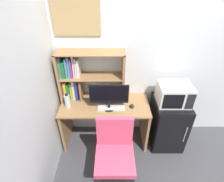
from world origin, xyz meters
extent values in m
cube|color=silver|center=(0.40, 0.02, 1.30)|extent=(6.40, 0.04, 2.60)
cube|color=#997047|center=(-0.90, -0.29, 0.75)|extent=(1.29, 0.58, 0.03)
cube|color=#997047|center=(-1.53, -0.29, 0.37)|extent=(0.04, 0.52, 0.73)
cube|color=#997047|center=(-0.28, -0.29, 0.37)|extent=(0.04, 0.52, 0.73)
cube|color=#997047|center=(-1.53, -0.14, 1.13)|extent=(0.03, 0.28, 0.75)
cube|color=#997047|center=(-0.64, -0.14, 1.13)|extent=(0.03, 0.28, 0.75)
cube|color=#997047|center=(-1.09, -0.14, 1.50)|extent=(0.92, 0.28, 0.01)
cube|color=#997047|center=(-1.09, -0.14, 1.14)|extent=(0.86, 0.28, 0.01)
cube|color=purple|center=(-1.51, -0.12, 0.93)|extent=(0.02, 0.20, 0.34)
cube|color=gold|center=(-1.48, -0.13, 0.91)|extent=(0.03, 0.24, 0.31)
cube|color=#197233|center=(-1.44, -0.12, 0.90)|extent=(0.03, 0.22, 0.28)
cube|color=gold|center=(-1.41, -0.10, 0.89)|extent=(0.03, 0.16, 0.27)
cube|color=silver|center=(-1.37, -0.11, 0.92)|extent=(0.04, 0.18, 0.31)
cube|color=navy|center=(-1.32, -0.12, 0.92)|extent=(0.04, 0.20, 0.32)
cube|color=#B21E1E|center=(-1.29, -0.11, 0.92)|extent=(0.02, 0.17, 0.31)
cube|color=brown|center=(-1.26, -0.12, 0.92)|extent=(0.03, 0.22, 0.32)
cube|color=teal|center=(-1.50, -0.11, 1.29)|extent=(0.03, 0.19, 0.29)
cube|color=#197233|center=(-1.46, -0.12, 1.26)|extent=(0.04, 0.22, 0.24)
cube|color=teal|center=(-1.42, -0.12, 1.28)|extent=(0.02, 0.20, 0.28)
cube|color=teal|center=(-1.39, -0.11, 1.29)|extent=(0.03, 0.19, 0.29)
cube|color=purple|center=(-1.35, -0.12, 1.28)|extent=(0.02, 0.21, 0.27)
cube|color=silver|center=(-1.33, -0.11, 1.30)|extent=(0.02, 0.17, 0.32)
cube|color=silver|center=(-1.30, -0.11, 1.28)|extent=(0.02, 0.17, 0.27)
cube|color=silver|center=(-1.26, -0.11, 1.27)|extent=(0.03, 0.18, 0.26)
cylinder|color=black|center=(-0.84, -0.39, 0.77)|extent=(0.17, 0.17, 0.02)
cylinder|color=black|center=(-0.84, -0.39, 0.82)|extent=(0.04, 0.04, 0.09)
cube|color=black|center=(-0.84, -0.38, 1.00)|extent=(0.54, 0.01, 0.29)
cube|color=black|center=(-0.84, -0.39, 1.00)|extent=(0.51, 0.02, 0.27)
cube|color=silver|center=(-0.81, -0.39, 0.77)|extent=(0.38, 0.12, 0.02)
ellipsoid|color=black|center=(-0.51, -0.36, 0.78)|extent=(0.06, 0.09, 0.03)
cylinder|color=silver|center=(-1.43, -0.35, 0.86)|extent=(0.08, 0.08, 0.20)
cylinder|color=black|center=(-1.43, -0.35, 0.97)|extent=(0.04, 0.04, 0.02)
cube|color=black|center=(0.07, -0.30, 0.40)|extent=(0.49, 0.55, 0.80)
cube|color=black|center=(0.07, -0.58, 0.40)|extent=(0.47, 0.01, 0.77)
cylinder|color=#B2B2B7|center=(0.25, -0.60, 0.44)|extent=(0.01, 0.01, 0.28)
cube|color=silver|center=(0.07, -0.30, 0.95)|extent=(0.45, 0.35, 0.29)
cube|color=black|center=(0.01, -0.48, 0.95)|extent=(0.27, 0.01, 0.22)
cube|color=black|center=(0.24, -0.48, 0.95)|extent=(0.11, 0.01, 0.23)
cylinder|color=black|center=(-0.76, -1.01, 0.02)|extent=(0.55, 0.55, 0.04)
cylinder|color=black|center=(-0.76, -1.01, 0.24)|extent=(0.04, 0.04, 0.43)
cube|color=#D84766|center=(-0.76, -1.01, 0.47)|extent=(0.47, 0.47, 0.07)
cube|color=#D84766|center=(-0.76, -0.79, 0.73)|extent=(0.45, 0.06, 0.44)
cube|color=tan|center=(-1.24, -0.01, 1.91)|extent=(0.61, 0.02, 0.46)
camera|label=1|loc=(-0.80, -2.33, 2.36)|focal=28.23mm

